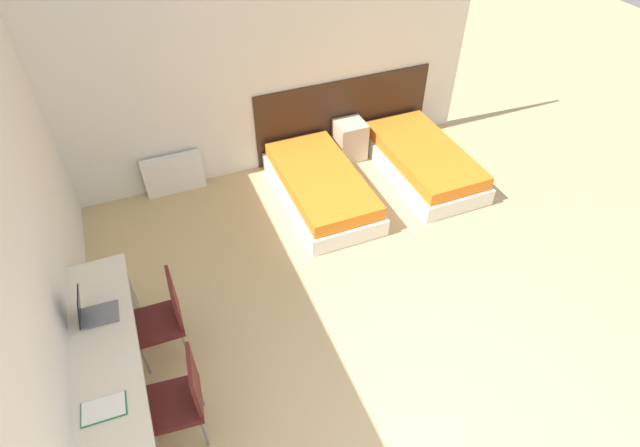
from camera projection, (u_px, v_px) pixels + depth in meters
The scene contains 12 objects.
wall_back at pixel (258, 74), 6.14m from camera, with size 5.95×0.05×2.70m.
wall_left at pixel (37, 247), 3.92m from camera, with size 0.05×5.40×2.70m.
headboard_panel at pixel (344, 115), 6.99m from camera, with size 2.57×0.03×1.08m.
bed_near_window at pixel (321, 187), 6.34m from camera, with size 0.97×1.88×0.41m.
bed_near_door at pixel (423, 161), 6.76m from camera, with size 0.97×1.88×0.41m.
nightstand at pixel (350, 140), 7.01m from camera, with size 0.40×0.39×0.55m.
radiator at pixel (174, 174), 6.44m from camera, with size 0.76×0.12×0.53m.
desk at pixel (110, 367), 3.98m from camera, with size 0.52×2.20×0.75m.
chair_near_laptop at pixel (164, 316), 4.46m from camera, with size 0.44×0.44×0.93m.
chair_near_notebook at pixel (182, 397), 3.88m from camera, with size 0.47×0.47×0.93m.
laptop at pixel (92, 312), 4.11m from camera, with size 0.32×0.25×0.31m.
open_notebook at pixel (104, 409), 3.55m from camera, with size 0.32×0.21×0.02m.
Camera 1 is at (-1.49, -1.21, 4.12)m, focal length 28.00 mm.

